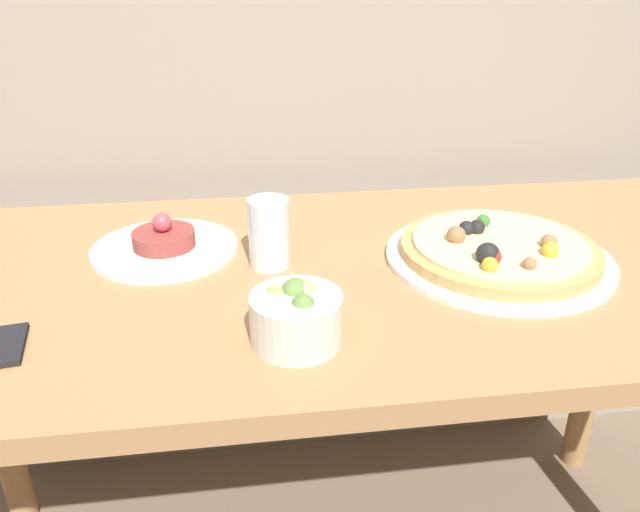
# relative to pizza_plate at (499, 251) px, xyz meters

# --- Properties ---
(dining_table) EXTENTS (1.50, 0.68, 0.76)m
(dining_table) POSITION_rel_pizza_plate_xyz_m (-0.26, 0.01, -0.12)
(dining_table) COLOR #AD7F51
(dining_table) RESTS_ON ground_plane
(pizza_plate) EXTENTS (0.36, 0.36, 0.06)m
(pizza_plate) POSITION_rel_pizza_plate_xyz_m (0.00, 0.00, 0.00)
(pizza_plate) COLOR white
(pizza_plate) RESTS_ON dining_table
(tartare_plate) EXTENTS (0.24, 0.24, 0.07)m
(tartare_plate) POSITION_rel_pizza_plate_xyz_m (-0.53, 0.11, -0.00)
(tartare_plate) COLOR white
(tartare_plate) RESTS_ON dining_table
(small_bowl) EXTENTS (0.12, 0.12, 0.08)m
(small_bowl) POSITION_rel_pizza_plate_xyz_m (-0.34, -0.19, 0.02)
(small_bowl) COLOR silver
(small_bowl) RESTS_ON dining_table
(drinking_glass) EXTENTS (0.06, 0.06, 0.11)m
(drinking_glass) POSITION_rel_pizza_plate_xyz_m (-0.36, 0.04, 0.04)
(drinking_glass) COLOR silver
(drinking_glass) RESTS_ON dining_table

